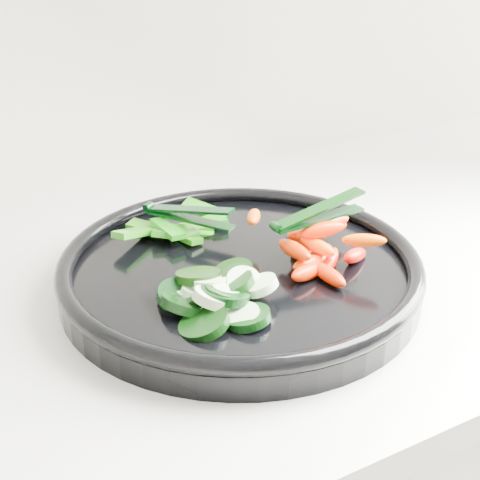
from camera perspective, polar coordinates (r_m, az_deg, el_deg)
counter at (r=1.20m, az=15.30°, el=-17.90°), size 2.02×0.62×0.93m
veggie_tray at (r=0.69m, az=0.00°, el=-2.57°), size 0.46×0.46×0.04m
cucumber_pile at (r=0.63m, az=-2.25°, el=-4.61°), size 0.12×0.13×0.04m
carrot_pile at (r=0.70m, az=6.40°, el=-0.23°), size 0.12×0.15×0.05m
pepper_pile at (r=0.76m, az=-5.14°, el=1.05°), size 0.15×0.09×0.04m
tong_carrot at (r=0.69m, az=6.55°, el=2.19°), size 0.11×0.02×0.02m
tong_pepper at (r=0.75m, az=-4.62°, el=2.26°), size 0.07×0.10×0.02m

